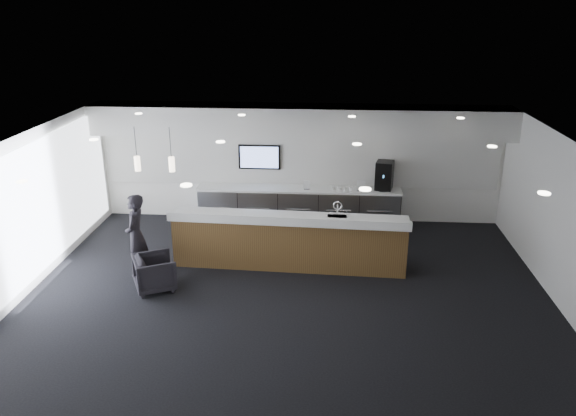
# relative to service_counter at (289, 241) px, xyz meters

# --- Properties ---
(ground) EXTENTS (10.00, 10.00, 0.00)m
(ground) POSITION_rel_service_counter_xyz_m (0.07, -1.19, -0.58)
(ground) COLOR black
(ground) RESTS_ON ground
(ceiling) EXTENTS (10.00, 8.00, 0.02)m
(ceiling) POSITION_rel_service_counter_xyz_m (0.07, -1.19, 2.42)
(ceiling) COLOR black
(ceiling) RESTS_ON back_wall
(back_wall) EXTENTS (10.00, 0.02, 3.00)m
(back_wall) POSITION_rel_service_counter_xyz_m (0.07, 2.81, 0.92)
(back_wall) COLOR white
(back_wall) RESTS_ON ground
(left_wall) EXTENTS (0.02, 8.00, 3.00)m
(left_wall) POSITION_rel_service_counter_xyz_m (-4.93, -1.19, 0.92)
(left_wall) COLOR white
(left_wall) RESTS_ON ground
(right_wall) EXTENTS (0.02, 8.00, 3.00)m
(right_wall) POSITION_rel_service_counter_xyz_m (5.07, -1.19, 0.92)
(right_wall) COLOR white
(right_wall) RESTS_ON ground
(soffit_bulkhead) EXTENTS (10.00, 0.90, 0.70)m
(soffit_bulkhead) POSITION_rel_service_counter_xyz_m (0.07, 2.36, 2.07)
(soffit_bulkhead) COLOR silver
(soffit_bulkhead) RESTS_ON back_wall
(alcove_panel) EXTENTS (9.80, 0.06, 1.40)m
(alcove_panel) POSITION_rel_service_counter_xyz_m (0.07, 2.78, 1.02)
(alcove_panel) COLOR silver
(alcove_panel) RESTS_ON back_wall
(window_blinds_wall) EXTENTS (0.04, 7.36, 2.55)m
(window_blinds_wall) POSITION_rel_service_counter_xyz_m (-4.89, -1.19, 0.92)
(window_blinds_wall) COLOR #CEE8F8
(window_blinds_wall) RESTS_ON left_wall
(back_credenza) EXTENTS (5.06, 0.66, 0.95)m
(back_credenza) POSITION_rel_service_counter_xyz_m (0.07, 2.45, -0.10)
(back_credenza) COLOR gray
(back_credenza) RESTS_ON ground
(wall_tv) EXTENTS (1.05, 0.08, 0.62)m
(wall_tv) POSITION_rel_service_counter_xyz_m (-0.93, 2.71, 1.07)
(wall_tv) COLOR black
(wall_tv) RESTS_ON back_wall
(pendant_left) EXTENTS (0.12, 0.12, 0.30)m
(pendant_left) POSITION_rel_service_counter_xyz_m (-2.33, -0.39, 1.67)
(pendant_left) COLOR #FFE7C6
(pendant_left) RESTS_ON ceiling
(pendant_right) EXTENTS (0.12, 0.12, 0.30)m
(pendant_right) POSITION_rel_service_counter_xyz_m (-3.03, -0.39, 1.67)
(pendant_right) COLOR #FFE7C6
(pendant_right) RESTS_ON ceiling
(ceiling_can_lights) EXTENTS (7.00, 5.00, 0.02)m
(ceiling_can_lights) POSITION_rel_service_counter_xyz_m (0.07, -1.19, 2.39)
(ceiling_can_lights) COLOR white
(ceiling_can_lights) RESTS_ON ceiling
(service_counter) EXTENTS (4.96, 1.04, 1.49)m
(service_counter) POSITION_rel_service_counter_xyz_m (0.00, 0.00, 0.00)
(service_counter) COLOR brown
(service_counter) RESTS_ON ground
(coffee_machine) EXTENTS (0.49, 0.57, 0.70)m
(coffee_machine) POSITION_rel_service_counter_xyz_m (2.17, 2.51, 0.72)
(coffee_machine) COLOR black
(coffee_machine) RESTS_ON back_credenza
(info_sign_left) EXTENTS (0.16, 0.03, 0.22)m
(info_sign_left) POSITION_rel_service_counter_xyz_m (0.27, 2.35, 0.49)
(info_sign_left) COLOR white
(info_sign_left) RESTS_ON back_credenza
(info_sign_right) EXTENTS (0.21, 0.03, 0.27)m
(info_sign_right) POSITION_rel_service_counter_xyz_m (1.60, 2.32, 0.51)
(info_sign_right) COLOR white
(info_sign_right) RESTS_ON back_credenza
(armchair) EXTENTS (1.01, 1.00, 0.69)m
(armchair) POSITION_rel_service_counter_xyz_m (-2.53, -1.20, -0.23)
(armchair) COLOR black
(armchair) RESTS_ON ground
(lounge_guest) EXTENTS (0.45, 0.65, 1.72)m
(lounge_guest) POSITION_rel_service_counter_xyz_m (-3.06, -0.59, 0.28)
(lounge_guest) COLOR black
(lounge_guest) RESTS_ON ground
(cup_0) EXTENTS (0.10, 0.10, 0.09)m
(cup_0) POSITION_rel_service_counter_xyz_m (1.36, 2.32, 0.42)
(cup_0) COLOR white
(cup_0) RESTS_ON back_credenza
(cup_1) EXTENTS (0.14, 0.14, 0.09)m
(cup_1) POSITION_rel_service_counter_xyz_m (1.22, 2.32, 0.42)
(cup_1) COLOR white
(cup_1) RESTS_ON back_credenza
(cup_2) EXTENTS (0.12, 0.12, 0.09)m
(cup_2) POSITION_rel_service_counter_xyz_m (1.08, 2.32, 0.42)
(cup_2) COLOR white
(cup_2) RESTS_ON back_credenza
(cup_3) EXTENTS (0.13, 0.13, 0.09)m
(cup_3) POSITION_rel_service_counter_xyz_m (0.94, 2.32, 0.42)
(cup_3) COLOR white
(cup_3) RESTS_ON back_credenza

